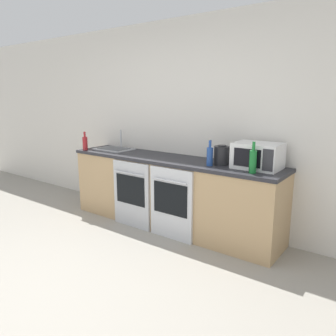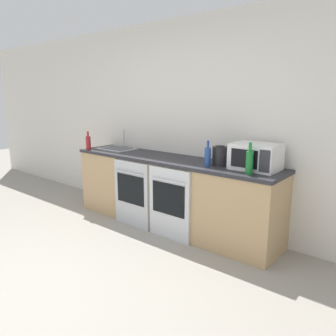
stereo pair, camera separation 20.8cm
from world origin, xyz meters
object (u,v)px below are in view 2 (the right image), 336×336
object	(u,v)px
kettle	(220,156)
oven_left	(131,194)
bottle_blue	(208,156)
sink	(117,148)
microwave	(256,157)
bottle_red	(88,142)
oven_right	(169,204)
bottle_green	(249,162)

from	to	relation	value
kettle	oven_left	bearing A→B (deg)	-162.82
bottle_blue	sink	xyz separation A→B (m)	(-1.65, 0.16, -0.10)
microwave	sink	xyz separation A→B (m)	(-2.12, -0.03, -0.12)
bottle_red	bottle_blue	bearing A→B (deg)	3.43
microwave	bottle_blue	distance (m)	0.51
microwave	bottle_blue	world-z (taller)	bottle_blue
sink	microwave	bearing A→B (deg)	0.71
sink	oven_right	bearing A→B (deg)	-15.59
sink	bottle_blue	bearing A→B (deg)	-5.40
microwave	bottle_red	distance (m)	2.44
oven_right	kettle	bearing A→B (deg)	36.09
microwave	bottle_blue	xyz separation A→B (m)	(-0.47, -0.18, -0.03)
sink	bottle_red	bearing A→B (deg)	-138.08
bottle_green	kettle	distance (m)	0.49
oven_left	microwave	bearing A→B (deg)	14.31
bottle_red	sink	xyz separation A→B (m)	(0.30, 0.27, -0.09)
oven_right	bottle_green	world-z (taller)	bottle_green
bottle_blue	kettle	xyz separation A→B (m)	(0.07, 0.14, -0.01)
microwave	kettle	size ratio (longest dim) A/B	2.20
oven_left	bottle_blue	size ratio (longest dim) A/B	3.00
oven_right	microwave	size ratio (longest dim) A/B	1.76
bottle_red	sink	bearing A→B (deg)	41.92
bottle_blue	bottle_red	distance (m)	1.95
oven_left	kettle	distance (m)	1.27
oven_right	bottle_red	world-z (taller)	bottle_red
microwave	bottle_green	distance (m)	0.24
oven_left	bottle_red	xyz separation A→B (m)	(-0.94, 0.08, 0.57)
bottle_red	bottle_green	bearing A→B (deg)	1.42
oven_right	bottle_green	distance (m)	1.09
oven_left	oven_right	size ratio (longest dim) A/B	1.00
bottle_blue	bottle_red	world-z (taller)	bottle_blue
kettle	bottle_green	bearing A→B (deg)	-23.46
bottle_blue	bottle_red	size ratio (longest dim) A/B	1.09
oven_left	bottle_green	world-z (taller)	bottle_green
oven_right	bottle_red	distance (m)	1.67
bottle_green	sink	distance (m)	2.18
microwave	bottle_green	bearing A→B (deg)	-79.43
kettle	sink	xyz separation A→B (m)	(-1.72, 0.02, -0.09)
oven_right	bottle_blue	world-z (taller)	bottle_blue
oven_left	kettle	world-z (taller)	kettle
bottle_green	kettle	size ratio (longest dim) A/B	1.44
bottle_green	sink	xyz separation A→B (m)	(-2.17, 0.21, -0.11)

